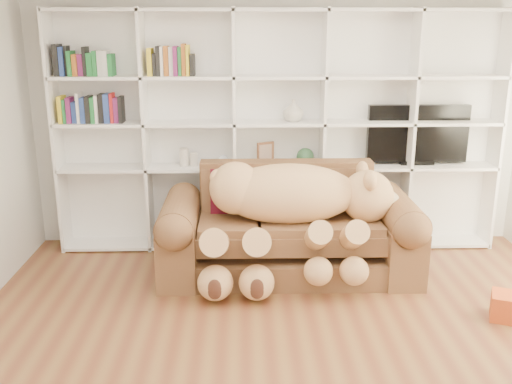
{
  "coord_description": "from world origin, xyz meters",
  "views": [
    {
      "loc": [
        -0.36,
        -3.32,
        2.23
      ],
      "look_at": [
        -0.24,
        1.63,
        0.78
      ],
      "focal_mm": 40.0,
      "sensor_mm": 36.0,
      "label": 1
    }
  ],
  "objects_px": {
    "sofa": "(288,234)",
    "gift_box": "(508,307)",
    "teddy_bear": "(291,207)",
    "tv": "(417,135)"
  },
  "relations": [
    {
      "from": "sofa",
      "to": "gift_box",
      "type": "height_order",
      "value": "sofa"
    },
    {
      "from": "sofa",
      "to": "tv",
      "type": "distance_m",
      "value": 1.72
    },
    {
      "from": "tv",
      "to": "teddy_bear",
      "type": "bearing_deg",
      "value": -146.42
    },
    {
      "from": "gift_box",
      "to": "tv",
      "type": "bearing_deg",
      "value": 100.37
    },
    {
      "from": "gift_box",
      "to": "teddy_bear",
      "type": "bearing_deg",
      "value": 155.13
    },
    {
      "from": "gift_box",
      "to": "tv",
      "type": "xyz_separation_m",
      "value": [
        -0.31,
        1.67,
        1.06
      ]
    },
    {
      "from": "teddy_bear",
      "to": "gift_box",
      "type": "bearing_deg",
      "value": -22.24
    },
    {
      "from": "teddy_bear",
      "to": "tv",
      "type": "distance_m",
      "value": 1.7
    },
    {
      "from": "sofa",
      "to": "gift_box",
      "type": "bearing_deg",
      "value": -30.19
    },
    {
      "from": "sofa",
      "to": "teddy_bear",
      "type": "bearing_deg",
      "value": -90.12
    }
  ]
}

